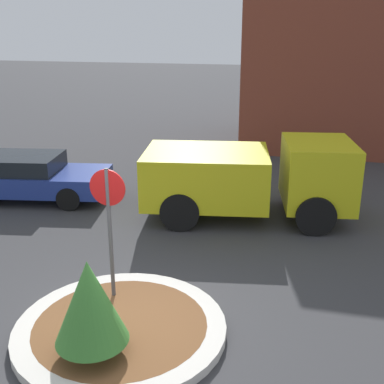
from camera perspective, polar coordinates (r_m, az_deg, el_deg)
ground_plane at (r=8.23m, az=-8.41°, el=-16.13°), size 120.00×120.00×0.00m
traffic_island at (r=8.18m, az=-8.43°, el=-15.68°), size 3.42×3.42×0.16m
stop_sign at (r=8.25m, az=-9.81°, el=-2.59°), size 0.63×0.07×2.51m
island_shrub at (r=7.12m, az=-12.03°, el=-12.58°), size 1.07×1.07×1.50m
utility_truck at (r=12.41m, az=6.69°, el=1.92°), size 5.53×3.15×2.02m
storefront_building at (r=21.36m, az=21.20°, el=15.61°), size 10.11×6.07×7.85m
parked_sedan_blue at (r=14.53m, az=-18.73°, el=1.76°), size 4.60×2.59×1.28m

